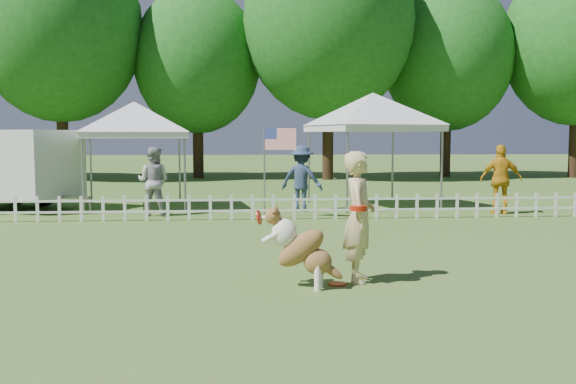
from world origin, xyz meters
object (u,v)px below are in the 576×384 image
at_px(spectator_a, 153,181).
at_px(spectator_b, 302,178).
at_px(cargo_trailer, 2,169).
at_px(spectator_c, 501,179).
at_px(flag_pole, 264,172).
at_px(canopy_tent_right, 372,151).
at_px(dog, 302,248).
at_px(canopy_tent_left, 135,156).
at_px(handler, 359,217).
at_px(frisbee_on_turf, 337,284).

relative_size(spectator_a, spectator_b, 0.99).
distance_m(cargo_trailer, spectator_c, 13.30).
bearing_deg(flag_pole, canopy_tent_right, 61.54).
relative_size(dog, spectator_a, 0.61).
relative_size(canopy_tent_right, spectator_a, 1.82).
distance_m(canopy_tent_left, cargo_trailer, 3.60).
xyz_separation_m(dog, spectator_b, (0.83, 8.63, 0.34)).
distance_m(canopy_tent_right, spectator_c, 3.65).
relative_size(handler, spectator_b, 1.02).
xyz_separation_m(frisbee_on_turf, cargo_trailer, (-7.76, 9.57, 1.09)).
bearing_deg(handler, cargo_trailer, 53.26).
distance_m(spectator_a, spectator_b, 3.85).
bearing_deg(frisbee_on_turf, flag_pole, 95.65).
height_order(cargo_trailer, spectator_b, cargo_trailer).
bearing_deg(dog, handler, 37.14).
height_order(handler, spectator_c, handler).
bearing_deg(flag_pole, dog, -65.29).
height_order(flag_pole, spectator_b, flag_pole).
bearing_deg(cargo_trailer, spectator_b, 16.85).
height_order(dog, spectator_c, spectator_c).
bearing_deg(canopy_tent_left, handler, -72.74).
relative_size(dog, canopy_tent_left, 0.37).
xyz_separation_m(canopy_tent_left, spectator_a, (0.72, -1.74, -0.57)).
distance_m(handler, spectator_c, 8.91).
bearing_deg(cargo_trailer, spectator_c, 15.57).
height_order(handler, canopy_tent_right, canopy_tent_right).
height_order(dog, spectator_b, spectator_b).
xyz_separation_m(spectator_a, spectator_b, (3.80, 0.64, 0.01)).
height_order(flag_pole, spectator_a, flag_pole).
distance_m(handler, dog, 0.94).
height_order(frisbee_on_turf, spectator_b, spectator_b).
bearing_deg(frisbee_on_turf, cargo_trailer, 129.04).
bearing_deg(flag_pole, spectator_b, 76.52).
bearing_deg(flag_pole, handler, -58.55).
bearing_deg(canopy_tent_right, dog, -121.42).
height_order(handler, spectator_a, handler).
bearing_deg(spectator_c, spectator_a, 6.62).
distance_m(canopy_tent_right, cargo_trailer, 10.24).
xyz_separation_m(handler, spectator_c, (5.06, 7.33, -0.01)).
bearing_deg(spectator_b, dog, 108.16).
bearing_deg(handler, spectator_a, 38.81).
bearing_deg(spectator_a, frisbee_on_turf, 127.79).
height_order(handler, flag_pole, flag_pole).
bearing_deg(spectator_b, cargo_trailer, 16.00).
xyz_separation_m(cargo_trailer, spectator_c, (13.14, -2.07, -0.21)).
relative_size(canopy_tent_right, flag_pole, 1.40).
height_order(cargo_trailer, spectator_a, cargo_trailer).
bearing_deg(cargo_trailer, frisbee_on_turf, -26.45).
relative_size(canopy_tent_left, cargo_trailer, 0.57).
height_order(spectator_a, spectator_c, spectator_c).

